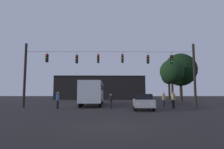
% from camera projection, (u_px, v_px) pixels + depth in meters
% --- Properties ---
extents(ground_plane, '(168.00, 168.00, 0.00)m').
position_uv_depth(ground_plane, '(110.00, 102.00, 33.15)').
color(ground_plane, black).
rests_on(ground_plane, ground).
extents(overhead_signal_span, '(19.85, 0.44, 7.36)m').
position_uv_depth(overhead_signal_span, '(110.00, 69.00, 21.74)').
color(overhead_signal_span, black).
rests_on(overhead_signal_span, ground).
extents(city_bus, '(2.64, 11.02, 3.00)m').
position_uv_depth(city_bus, '(93.00, 91.00, 25.43)').
color(city_bus, '#B7BCC6').
rests_on(city_bus, ground).
extents(car_near_right, '(2.17, 4.45, 1.52)m').
position_uv_depth(car_near_right, '(143.00, 101.00, 18.17)').
color(car_near_right, '#99999E').
rests_on(car_near_right, ground).
extents(pedestrian_crossing_left, '(0.31, 0.40, 1.52)m').
position_uv_depth(pedestrian_crossing_left, '(111.00, 100.00, 19.34)').
color(pedestrian_crossing_left, black).
rests_on(pedestrian_crossing_left, ground).
extents(pedestrian_crossing_center, '(0.30, 0.40, 1.73)m').
position_uv_depth(pedestrian_crossing_center, '(58.00, 99.00, 19.52)').
color(pedestrian_crossing_center, black).
rests_on(pedestrian_crossing_center, ground).
extents(pedestrian_crossing_right, '(0.33, 0.41, 1.74)m').
position_uv_depth(pedestrian_crossing_right, '(173.00, 99.00, 20.01)').
color(pedestrian_crossing_right, black).
rests_on(pedestrian_crossing_right, ground).
extents(pedestrian_near_bus, '(0.27, 0.38, 1.67)m').
position_uv_depth(pedestrian_near_bus, '(164.00, 99.00, 21.71)').
color(pedestrian_near_bus, black).
rests_on(pedestrian_near_bus, ground).
extents(corner_building, '(23.80, 10.53, 6.23)m').
position_uv_depth(corner_building, '(101.00, 88.00, 53.84)').
color(corner_building, black).
rests_on(corner_building, ground).
extents(tree_left_silhouette, '(4.04, 4.04, 7.33)m').
position_uv_depth(tree_left_silhouette, '(172.00, 72.00, 32.03)').
color(tree_left_silhouette, '#2D2116').
rests_on(tree_left_silhouette, ground).
extents(tree_behind_building, '(3.62, 3.62, 7.49)m').
position_uv_depth(tree_behind_building, '(169.00, 77.00, 46.89)').
color(tree_behind_building, black).
rests_on(tree_behind_building, ground).
extents(tree_right_far, '(6.39, 6.39, 9.43)m').
position_uv_depth(tree_right_far, '(180.00, 70.00, 37.09)').
color(tree_right_far, '#2D2116').
rests_on(tree_right_far, ground).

